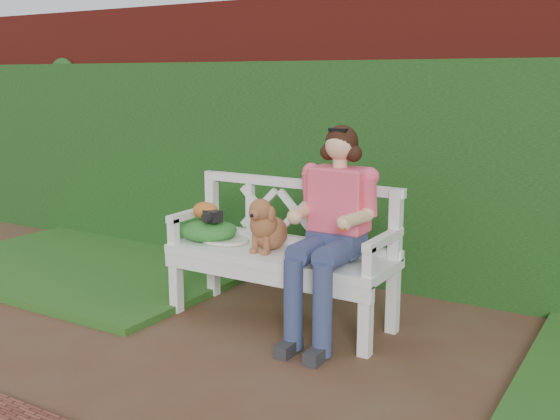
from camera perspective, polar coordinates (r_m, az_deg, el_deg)
The scene contains 11 objects.
ground at distance 3.68m, azimuth 0.55°, elevation -13.92°, with size 60.00×60.00×0.00m, color #542D1D.
brick_wall at distance 5.08m, azimuth 11.63°, elevation 5.86°, with size 10.00×0.30×2.20m, color maroon.
ivy_hedge at distance 4.90m, azimuth 10.64°, elevation 2.75°, with size 10.00×0.18×1.70m, color #2C5D1E.
grass_left at distance 5.77m, azimuth -15.65°, elevation -4.54°, with size 2.60×2.00×0.05m, color #306025.
garden_bench at distance 4.30m, azimuth 0.00°, elevation -6.68°, with size 1.58×0.60×0.48m, color white, non-canonical shape.
seated_woman at distance 3.99m, azimuth 4.86°, elevation -2.56°, with size 0.52×0.69×1.23m, color red, non-canonical shape.
dog at distance 4.20m, azimuth -1.06°, elevation -1.17°, with size 0.24×0.32×0.36m, color olive, non-canonical shape.
tennis_racket at distance 4.48m, azimuth -5.18°, elevation -2.53°, with size 0.67×0.28×0.03m, color white, non-canonical shape.
green_bag at distance 4.51m, azimuth -6.37°, elevation -1.73°, with size 0.42×0.33×0.14m, color #15671D, non-canonical shape.
camera_item at distance 4.42m, azimuth -5.87°, elevation -0.53°, with size 0.11×0.09×0.08m, color black.
baseball_glove at distance 4.50m, azimuth -6.51°, elevation -0.04°, with size 0.19×0.14×0.12m, color #BC6423.
Camera 1 is at (1.69, -2.86, 1.59)m, focal length 42.00 mm.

